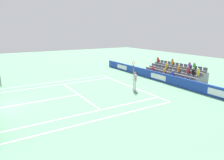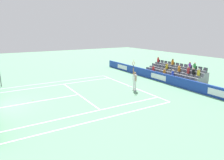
{
  "view_description": "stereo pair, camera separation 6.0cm",
  "coord_description": "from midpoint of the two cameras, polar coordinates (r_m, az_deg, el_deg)",
  "views": [
    {
      "loc": [
        -15.91,
        -0.24,
        5.47
      ],
      "look_at": [
        -0.76,
        -9.38,
        1.1
      ],
      "focal_mm": 32.2,
      "sensor_mm": 36.0,
      "label": 1
    },
    {
      "loc": [
        -15.94,
        -0.29,
        5.47
      ],
      "look_at": [
        -0.76,
        -9.38,
        1.1
      ],
      "focal_mm": 32.2,
      "sensor_mm": 36.0,
      "label": 2
    }
  ],
  "objects": [
    {
      "name": "line_baseline",
      "position": [
        20.46,
        4.85,
        -1.67
      ],
      "size": [
        10.97,
        0.1,
        0.01
      ],
      "primitive_type": "cube",
      "color": "white",
      "rests_on": "ground"
    },
    {
      "name": "line_service",
      "position": [
        17.92,
        -9.58,
        -4.09
      ],
      "size": [
        8.23,
        0.1,
        0.01
      ],
      "primitive_type": "cube",
      "color": "white",
      "rests_on": "ground"
    },
    {
      "name": "line_centre_service",
      "position": [
        17.09,
        -19.63,
        -5.62
      ],
      "size": [
        0.1,
        6.4,
        0.01
      ],
      "primitive_type": "cube",
      "color": "white",
      "rests_on": "ground"
    },
    {
      "name": "line_singles_sideline_left",
      "position": [
        21.53,
        -14.77,
        -1.3
      ],
      "size": [
        0.1,
        11.89,
        0.01
      ],
      "primitive_type": "cube",
      "color": "white",
      "rests_on": "ground"
    },
    {
      "name": "line_singles_sideline_right",
      "position": [
        14.2,
        -5.06,
        -8.82
      ],
      "size": [
        0.1,
        11.89,
        0.01
      ],
      "primitive_type": "cube",
      "color": "white",
      "rests_on": "ground"
    },
    {
      "name": "line_doubles_sideline_left",
      "position": [
        22.81,
        -15.76,
        -0.52
      ],
      "size": [
        0.1,
        11.89,
        0.01
      ],
      "primitive_type": "cube",
      "color": "white",
      "rests_on": "ground"
    },
    {
      "name": "line_doubles_sideline_right",
      "position": [
        13.08,
        -2.36,
        -10.83
      ],
      "size": [
        0.1,
        11.89,
        0.01
      ],
      "primitive_type": "cube",
      "color": "white",
      "rests_on": "ground"
    },
    {
      "name": "line_centre_mark",
      "position": [
        20.4,
        4.62,
        -1.71
      ],
      "size": [
        0.1,
        0.2,
        0.01
      ],
      "primitive_type": "cube",
      "color": "white",
      "rests_on": "ground"
    },
    {
      "name": "sponsor_barrier",
      "position": [
        22.87,
        13.05,
        0.93
      ],
      "size": [
        21.54,
        0.22,
        0.98
      ],
      "color": "#193899",
      "rests_on": "ground"
    },
    {
      "name": "tennis_player",
      "position": [
        18.74,
        6.34,
        -0.04
      ],
      "size": [
        0.53,
        0.37,
        2.85
      ],
      "color": "white",
      "rests_on": "ground"
    },
    {
      "name": "stadium_stand",
      "position": [
        24.48,
        16.99,
        1.68
      ],
      "size": [
        7.44,
        2.85,
        2.18
      ],
      "color": "gray",
      "rests_on": "ground"
    },
    {
      "name": "loose_tennis_ball",
      "position": [
        17.35,
        -21.59,
        -5.4
      ],
      "size": [
        0.07,
        0.07,
        0.07
      ],
      "primitive_type": "sphere",
      "color": "#D1E533",
      "rests_on": "ground"
    }
  ]
}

